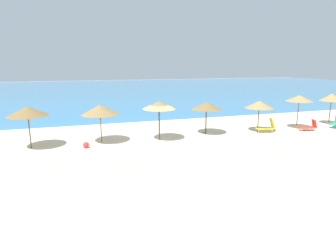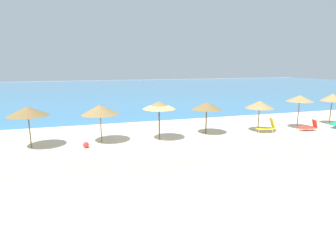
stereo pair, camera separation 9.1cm
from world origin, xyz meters
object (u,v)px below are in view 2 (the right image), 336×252
beach_umbrella_2 (28,111)px  beach_ball (86,145)px  beach_umbrella_5 (207,106)px  beach_umbrella_8 (332,97)px  lounge_chair_0 (267,127)px  lounge_chair_3 (309,126)px  beach_umbrella_6 (260,105)px  beach_umbrella_4 (159,105)px  beach_umbrella_7 (300,98)px  beach_umbrella_3 (100,110)px

beach_umbrella_2 → beach_ball: 4.18m
beach_umbrella_5 → beach_umbrella_8: (12.14, -0.08, 0.24)m
lounge_chair_0 → lounge_chair_3: size_ratio=1.04×
beach_umbrella_2 → beach_umbrella_6: size_ratio=1.09×
beach_umbrella_2 → beach_umbrella_5: size_ratio=1.09×
beach_umbrella_4 → beach_umbrella_6: size_ratio=1.11×
beach_ball → beach_umbrella_5: bearing=7.0°
beach_umbrella_8 → lounge_chair_0: 7.64m
beach_umbrella_7 → lounge_chair_0: 3.88m
beach_umbrella_2 → beach_ball: bearing=-17.7°
beach_umbrella_2 → beach_umbrella_8: (24.52, -0.05, 0.03)m
beach_umbrella_2 → lounge_chair_3: (20.87, -1.51, -2.04)m
beach_umbrella_5 → lounge_chair_3: size_ratio=1.70×
beach_umbrella_5 → beach_umbrella_7: bearing=-4.7°
beach_umbrella_7 → beach_ball: beach_umbrella_7 is taller
beach_umbrella_4 → beach_umbrella_8: same height
lounge_chair_3 → beach_umbrella_4: bearing=101.0°
beach_umbrella_8 → lounge_chair_3: beach_umbrella_8 is taller
lounge_chair_3 → beach_umbrella_6: bearing=91.8°
beach_umbrella_8 → beach_ball: beach_umbrella_8 is taller
beach_umbrella_7 → beach_umbrella_8: bearing=8.1°
beach_umbrella_6 → beach_umbrella_8: bearing=3.4°
lounge_chair_0 → beach_ball: lounge_chair_0 is taller
beach_umbrella_2 → beach_umbrella_8: beach_umbrella_8 is taller
lounge_chair_3 → beach_ball: 17.50m
beach_umbrella_4 → beach_umbrella_6: (8.26, 0.08, -0.31)m
beach_umbrella_7 → beach_umbrella_8: 4.12m
beach_umbrella_5 → lounge_chair_0: size_ratio=1.63×
beach_umbrella_7 → beach_umbrella_5: bearing=175.3°
beach_umbrella_5 → lounge_chair_0: (4.82, -1.06, -1.73)m
lounge_chair_0 → lounge_chair_3: bearing=-82.0°
beach_umbrella_6 → beach_umbrella_8: 7.83m
lounge_chair_0 → beach_umbrella_6: bearing=59.0°
beach_umbrella_6 → lounge_chair_0: size_ratio=1.64×
beach_umbrella_4 → lounge_chair_3: beach_umbrella_4 is taller
beach_umbrella_8 → beach_ball: size_ratio=7.02×
lounge_chair_3 → beach_umbrella_2: bearing=101.1°
beach_umbrella_3 → beach_umbrella_6: size_ratio=1.06×
beach_umbrella_4 → beach_umbrella_2: bearing=175.9°
lounge_chair_3 → beach_ball: (-17.49, 0.43, -0.17)m
beach_umbrella_7 → lounge_chair_3: (0.43, -0.89, -2.19)m
beach_ball → lounge_chair_0: bearing=0.2°
beach_umbrella_2 → beach_umbrella_4: size_ratio=0.98×
beach_umbrella_3 → beach_umbrella_8: (20.06, -0.04, 0.15)m
beach_umbrella_3 → beach_umbrella_7: (15.99, -0.62, 0.27)m
beach_umbrella_8 → lounge_chair_3: bearing=-158.2°
beach_umbrella_6 → lounge_chair_0: 1.86m
beach_umbrella_2 → beach_umbrella_7: bearing=-1.8°
beach_umbrella_5 → beach_umbrella_3: bearing=-179.7°
beach_umbrella_5 → beach_umbrella_8: beach_umbrella_8 is taller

